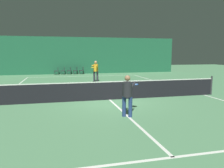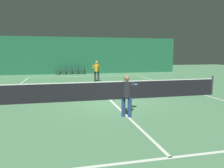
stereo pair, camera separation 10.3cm
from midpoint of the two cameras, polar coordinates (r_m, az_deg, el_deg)
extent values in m
plane|color=#4C7F56|center=(11.14, -0.88, -4.12)|extent=(60.00, 60.00, 0.00)
cube|color=#1E5B3D|center=(25.56, -8.30, 7.36)|extent=(23.00, 0.12, 4.18)
cube|color=silver|center=(22.77, -7.50, 2.04)|extent=(11.00, 0.10, 0.00)
cube|color=silver|center=(17.35, -5.55, 0.22)|extent=(8.25, 0.10, 0.00)
cube|color=silver|center=(5.39, 15.10, -18.00)|extent=(8.25, 0.10, 0.00)
cube|color=silver|center=(13.44, 22.67, -2.64)|extent=(0.10, 23.80, 0.00)
cube|color=silver|center=(11.14, -0.88, -4.11)|extent=(0.10, 12.80, 0.00)
cube|color=black|center=(11.05, -0.89, -1.72)|extent=(11.90, 0.02, 0.95)
cube|color=white|center=(10.98, -0.89, 0.60)|extent=(11.90, 0.02, 0.05)
cylinder|color=#333338|center=(13.63, 24.32, -0.32)|extent=(0.10, 0.10, 1.07)
cylinder|color=navy|center=(8.18, 2.81, -5.87)|extent=(0.20, 0.20, 0.76)
cylinder|color=navy|center=(8.11, 4.44, -6.01)|extent=(0.20, 0.20, 0.76)
cylinder|color=#232328|center=(8.01, 3.66, -1.40)|extent=(0.49, 0.49, 0.55)
sphere|color=#936B4C|center=(7.96, 3.69, 1.53)|extent=(0.21, 0.21, 0.21)
cylinder|color=#232328|center=(8.27, 3.25, -0.22)|extent=(0.37, 0.48, 0.22)
cylinder|color=#232328|center=(8.19, 5.14, -0.32)|extent=(0.37, 0.48, 0.22)
cylinder|color=black|center=(8.62, 4.97, -0.35)|extent=(0.20, 0.27, 0.03)
torus|color=#1951B2|center=(8.91, 5.51, -0.09)|extent=(0.46, 0.46, 0.03)
cylinder|color=silver|center=(8.91, 5.51, -0.09)|extent=(0.38, 0.38, 0.00)
cylinder|color=#2D2D38|center=(18.34, -4.00, 1.99)|extent=(0.21, 0.21, 0.85)
cylinder|color=#2D2D38|center=(18.40, -4.82, 2.00)|extent=(0.21, 0.21, 0.85)
cylinder|color=gold|center=(18.31, -4.43, 4.27)|extent=(0.52, 0.52, 0.61)
sphere|color=tan|center=(18.28, -4.45, 5.71)|extent=(0.23, 0.23, 0.23)
cylinder|color=gold|center=(17.99, -4.14, 4.65)|extent=(0.31, 0.58, 0.25)
cylinder|color=gold|center=(18.06, -5.12, 4.65)|extent=(0.31, 0.58, 0.25)
cylinder|color=black|center=(17.61, -4.94, 4.33)|extent=(0.14, 0.29, 0.03)
torus|color=gold|center=(17.32, -5.17, 4.26)|extent=(0.43, 0.43, 0.03)
cylinder|color=silver|center=(17.32, -5.17, 4.26)|extent=(0.36, 0.36, 0.00)
cylinder|color=#2D2D2D|center=(25.19, -14.89, 2.85)|extent=(0.03, 0.03, 0.39)
cylinder|color=#2D2D2D|center=(24.81, -14.91, 2.77)|extent=(0.03, 0.03, 0.39)
cylinder|color=#2D2D2D|center=(25.18, -14.03, 2.88)|extent=(0.03, 0.03, 0.39)
cylinder|color=#2D2D2D|center=(24.80, -14.03, 2.80)|extent=(0.03, 0.03, 0.39)
cube|color=#232328|center=(24.98, -14.48, 3.33)|extent=(0.44, 0.44, 0.05)
cube|color=#232328|center=(24.96, -14.04, 3.86)|extent=(0.04, 0.44, 0.40)
cylinder|color=#2D2D2D|center=(25.18, -13.32, 2.90)|extent=(0.03, 0.03, 0.39)
cylinder|color=#2D2D2D|center=(24.80, -13.31, 2.83)|extent=(0.03, 0.03, 0.39)
cylinder|color=#2D2D2D|center=(25.18, -12.45, 2.93)|extent=(0.03, 0.03, 0.39)
cylinder|color=#2D2D2D|center=(24.81, -12.43, 2.86)|extent=(0.03, 0.03, 0.39)
cube|color=#232328|center=(24.97, -12.89, 3.38)|extent=(0.44, 0.44, 0.05)
cube|color=#232328|center=(24.96, -12.45, 3.91)|extent=(0.04, 0.44, 0.40)
cylinder|color=#2D2D2D|center=(25.19, -11.74, 2.95)|extent=(0.03, 0.03, 0.39)
cylinder|color=#2D2D2D|center=(24.81, -11.71, 2.88)|extent=(0.03, 0.03, 0.39)
cylinder|color=#2D2D2D|center=(25.21, -10.88, 2.98)|extent=(0.03, 0.03, 0.39)
cylinder|color=#2D2D2D|center=(24.83, -10.83, 2.91)|extent=(0.03, 0.03, 0.39)
cube|color=#232328|center=(24.99, -11.30, 3.43)|extent=(0.44, 0.44, 0.05)
cube|color=#232328|center=(24.99, -10.86, 3.96)|extent=(0.04, 0.44, 0.40)
cylinder|color=#2D2D2D|center=(25.22, -10.16, 3.00)|extent=(0.03, 0.03, 0.39)
cylinder|color=#2D2D2D|center=(24.85, -10.11, 2.93)|extent=(0.03, 0.03, 0.39)
cylinder|color=#2D2D2D|center=(25.25, -9.30, 3.03)|extent=(0.03, 0.03, 0.39)
cylinder|color=#2D2D2D|center=(24.87, -9.24, 2.95)|extent=(0.03, 0.03, 0.39)
cube|color=#232328|center=(25.03, -9.72, 3.48)|extent=(0.44, 0.44, 0.05)
cube|color=#232328|center=(25.03, -9.27, 4.00)|extent=(0.04, 0.44, 0.40)
cylinder|color=#2D2D2D|center=(25.28, -8.60, 3.05)|extent=(0.03, 0.03, 0.39)
cylinder|color=#2D2D2D|center=(24.90, -8.52, 2.97)|extent=(0.03, 0.03, 0.39)
cylinder|color=#2D2D2D|center=(25.31, -7.74, 3.07)|extent=(0.03, 0.03, 0.39)
cylinder|color=#2D2D2D|center=(24.93, -7.65, 3.00)|extent=(0.03, 0.03, 0.39)
cube|color=#232328|center=(25.09, -8.13, 3.52)|extent=(0.44, 0.44, 0.05)
cube|color=#232328|center=(25.09, -7.69, 4.05)|extent=(0.04, 0.44, 0.40)
camera|label=1|loc=(0.05, -90.28, -0.04)|focal=35.00mm
camera|label=2|loc=(0.05, 89.72, 0.04)|focal=35.00mm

